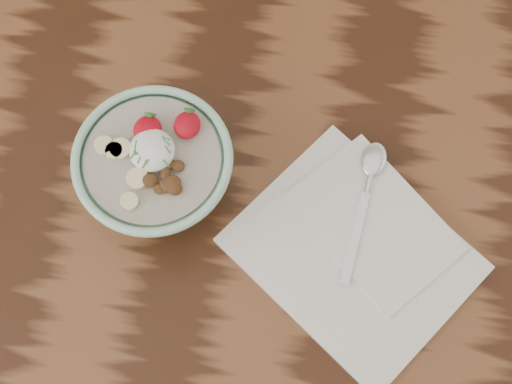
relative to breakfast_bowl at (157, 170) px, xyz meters
The scene contains 4 objects.
table 17.15cm from the breakfast_bowl, 58.00° to the right, with size 160.00×90.00×75.00cm.
breakfast_bowl is the anchor object (origin of this frame).
napkin 25.34cm from the breakfast_bowl, ahead, with size 33.31×32.18×1.60cm.
spoon 25.53cm from the breakfast_bowl, 10.20° to the left, with size 4.14×18.42×0.96cm.
Camera 1 is at (11.96, -20.88, 157.71)cm, focal length 50.00 mm.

